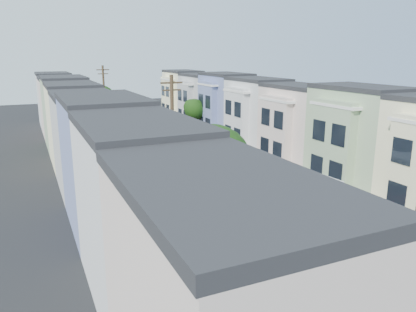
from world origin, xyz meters
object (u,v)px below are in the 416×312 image
Objects in this scene: parked_left_b at (258,257)px; parked_right_c at (223,149)px; fedex_truck at (298,190)px; lead_sedan at (259,178)px; parked_right_b at (338,204)px; tree_b at (210,165)px; tree_e at (100,102)px; parked_right_d at (186,132)px; tree_d at (121,117)px; parked_left_d at (155,170)px; parked_left_c at (195,203)px; tree_a at (303,241)px; tree_far_r at (194,110)px; parked_right_a at (376,222)px; utility_pole_near at (173,145)px; tree_c at (151,138)px; utility_pole_far at (105,105)px.

parked_left_b is 25.92m from parked_right_c.
fedex_truck is 6.70m from lead_sedan.
parked_left_b is at bearing -156.28° from parked_right_b.
tree_e is at bearing 90.00° from tree_b.
parked_right_d is (0.00, 31.21, 0.07)m from parked_right_b.
lead_sedan is (9.01, -13.94, -4.12)m from tree_d.
parked_left_d is (1.40, -20.52, -4.45)m from tree_e.
parked_right_c is 0.84× the size of parked_right_d.
parked_left_c reaches higher than parked_right_d.
tree_a is at bearing -95.49° from parked_left_c.
tree_far_r is (13.20, 11.23, -1.31)m from tree_d.
parked_left_c is (1.40, -30.60, -4.33)m from tree_e.
parked_right_a is at bearing -62.58° from fedex_truck.
parked_left_c reaches higher than parked_left_d.
tree_d is 13.25m from tree_e.
tree_e reaches higher than fedex_truck.
utility_pole_near is at bearing -89.99° from tree_d.
tree_d is 0.98× the size of tree_e.
parked_left_b is 1.29× the size of parked_right_a.
fedex_truck is (8.34, -9.20, -2.90)m from tree_c.
parked_left_b is at bearing -84.68° from tree_c.
utility_pole_near is 1.95× the size of parked_right_d.
tree_a is at bearing -129.69° from fedex_truck.
utility_pole_near is at bearing 155.89° from parked_left_c.
parked_right_a is (-1.99, -36.56, -2.97)m from tree_far_r.
utility_pole_near reaches higher than parked_right_a.
parked_right_d is at bearing 81.10° from fedex_truck.
parked_right_b is at bearing -70.15° from utility_pole_far.
lead_sedan is (9.01, -2.60, -3.89)m from tree_c.
tree_c is 11.34m from tree_d.
tree_e reaches higher than parked_left_d.
parked_right_d is at bearing 74.85° from tree_a.
tree_a reaches higher than parked_left_d.
parked_right_d is at bearing 71.07° from tree_b.
tree_b reaches higher than tree_d.
tree_d reaches higher than parked_left_c.
tree_d is at bearing 94.63° from parked_left_c.
tree_e reaches higher than parked_left_c.
utility_pole_near is 2.21× the size of parked_left_c.
tree_far_r is at bearing 40.41° from tree_d.
parked_left_c is 12.64m from parked_right_a.
tree_far_r is at bearing 67.59° from parked_left_c.
tree_a is at bearing -90.00° from tree_e.
tree_d reaches higher than tree_a.
parked_right_a is at bearing -83.65° from lead_sedan.
tree_d is 1.69× the size of parked_right_c.
utility_pole_far is 2.32× the size of parked_right_c.
tree_a is at bearing -139.43° from parked_right_b.
tree_a is 0.98× the size of tree_c.
tree_far_r is at bearing 75.99° from lead_sedan.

